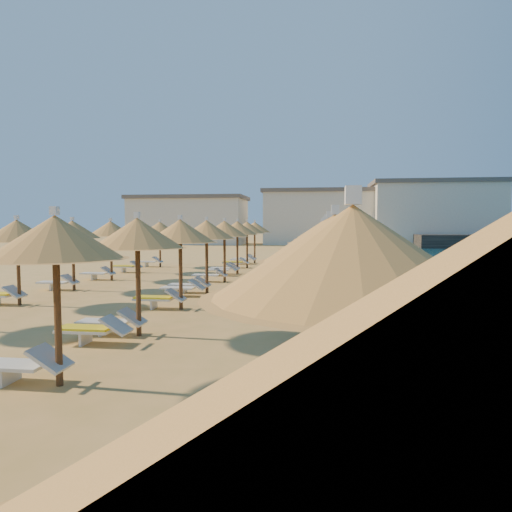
# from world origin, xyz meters

# --- Properties ---
(ground) EXTENTS (220.00, 220.00, 0.00)m
(ground) POSITION_xyz_m (0.00, 0.00, 0.00)
(ground) COLOR tan
(ground) RESTS_ON ground
(hotel_blocks) EXTENTS (47.52, 10.68, 8.10)m
(hotel_blocks) POSITION_xyz_m (1.98, 45.01, 3.70)
(hotel_blocks) COLOR silver
(hotel_blocks) RESTS_ON ground
(parasol_row_east) EXTENTS (2.37, 33.46, 3.00)m
(parasol_row_east) POSITION_xyz_m (1.83, -0.33, 2.44)
(parasol_row_east) COLOR brown
(parasol_row_east) RESTS_ON ground
(parasol_row_west) EXTENTS (2.37, 33.46, 3.00)m
(parasol_row_west) POSITION_xyz_m (-2.71, -0.33, 2.44)
(parasol_row_west) COLOR brown
(parasol_row_west) RESTS_ON ground
(parasol_row_inland) EXTENTS (2.37, 23.10, 3.00)m
(parasol_row_inland) POSITION_xyz_m (-8.29, 1.39, 2.44)
(parasol_row_inland) COLOR brown
(parasol_row_inland) RESTS_ON ground
(loungers) EXTENTS (13.16, 31.67, 0.66)m
(loungers) POSITION_xyz_m (-2.12, -0.13, 0.34)
(loungers) COLOR silver
(loungers) RESTS_ON ground
(beachgoer_a) EXTENTS (0.50, 0.67, 1.67)m
(beachgoer_a) POSITION_xyz_m (4.35, 2.06, 0.84)
(beachgoer_a) COLOR tan
(beachgoer_a) RESTS_ON ground
(beachgoer_b) EXTENTS (0.99, 0.99, 1.61)m
(beachgoer_b) POSITION_xyz_m (5.33, 1.90, 0.81)
(beachgoer_b) COLOR tan
(beachgoer_b) RESTS_ON ground
(beachgoer_c) EXTENTS (0.98, 1.20, 1.92)m
(beachgoer_c) POSITION_xyz_m (3.50, 4.63, 0.96)
(beachgoer_c) COLOR tan
(beachgoer_c) RESTS_ON ground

